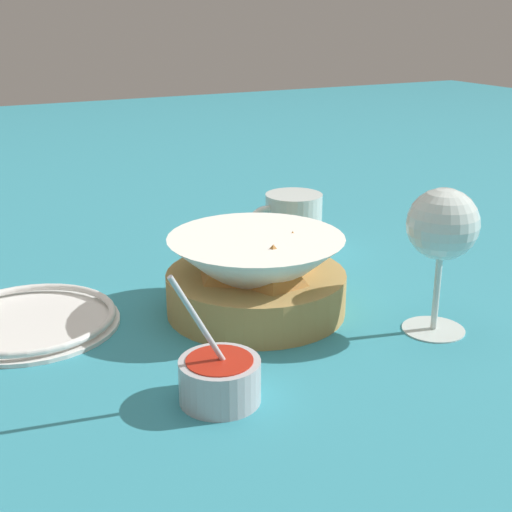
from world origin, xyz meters
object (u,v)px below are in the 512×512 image
at_px(sauce_cup, 220,378).
at_px(side_plate, 30,320).
at_px(food_basket, 256,279).
at_px(wine_glass, 442,229).
at_px(beer_mug, 292,226).

relative_size(sauce_cup, side_plate, 0.65).
xyz_separation_m(food_basket, wine_glass, (-0.15, 0.13, 0.07)).
bearing_deg(food_basket, side_plate, -17.45).
distance_m(beer_mug, side_plate, 0.39).
height_order(beer_mug, side_plate, beer_mug).
bearing_deg(side_plate, sauce_cup, 117.48).
height_order(food_basket, wine_glass, wine_glass).
bearing_deg(side_plate, food_basket, 162.55).
xyz_separation_m(wine_glass, beer_mug, (0.01, -0.29, -0.07)).
height_order(sauce_cup, beer_mug, sauce_cup).
distance_m(food_basket, side_plate, 0.25).
relative_size(wine_glass, beer_mug, 1.38).
bearing_deg(sauce_cup, beer_mug, -128.57).
xyz_separation_m(food_basket, side_plate, (0.24, -0.08, -0.03)).
xyz_separation_m(food_basket, beer_mug, (-0.14, -0.16, -0.00)).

